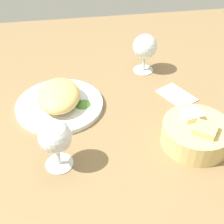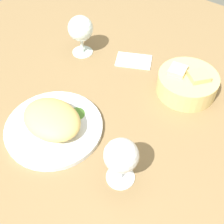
{
  "view_description": "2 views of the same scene",
  "coord_description": "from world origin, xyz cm",
  "px_view_note": "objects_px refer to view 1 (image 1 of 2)",
  "views": [
    {
      "loc": [
        62.79,
        -10.77,
        54.2
      ],
      "look_at": [
        5.09,
        -1.16,
        5.57
      ],
      "focal_mm": 48.18,
      "sensor_mm": 36.0,
      "label": 1
    },
    {
      "loc": [
        33.87,
        -42.69,
        59.95
      ],
      "look_at": [
        4.74,
        -4.63,
        5.46
      ],
      "focal_mm": 47.61,
      "sensor_mm": 36.0,
      "label": 2
    }
  ],
  "objects_px": {
    "bread_basket": "(196,133)",
    "wine_glass_far": "(145,48)",
    "plate": "(60,105)",
    "folded_napkin": "(177,95)",
    "wine_glass_near": "(55,139)"
  },
  "relations": [
    {
      "from": "wine_glass_far",
      "to": "plate",
      "type": "bearing_deg",
      "value": -61.76
    },
    {
      "from": "bread_basket",
      "to": "plate",
      "type": "bearing_deg",
      "value": -121.3
    },
    {
      "from": "bread_basket",
      "to": "wine_glass_near",
      "type": "distance_m",
      "value": 0.34
    },
    {
      "from": "plate",
      "to": "folded_napkin",
      "type": "xyz_separation_m",
      "value": [
        0.01,
        0.35,
        -0.0
      ]
    },
    {
      "from": "plate",
      "to": "wine_glass_near",
      "type": "bearing_deg",
      "value": -2.04
    },
    {
      "from": "wine_glass_far",
      "to": "folded_napkin",
      "type": "bearing_deg",
      "value": 22.09
    },
    {
      "from": "wine_glass_far",
      "to": "folded_napkin",
      "type": "relative_size",
      "value": 1.17
    },
    {
      "from": "wine_glass_near",
      "to": "folded_napkin",
      "type": "xyz_separation_m",
      "value": [
        -0.21,
        0.36,
        -0.08
      ]
    },
    {
      "from": "plate",
      "to": "bread_basket",
      "type": "xyz_separation_m",
      "value": [
        0.2,
        0.33,
        0.02
      ]
    },
    {
      "from": "bread_basket",
      "to": "wine_glass_far",
      "type": "bearing_deg",
      "value": -173.07
    },
    {
      "from": "wine_glass_near",
      "to": "folded_napkin",
      "type": "distance_m",
      "value": 0.42
    },
    {
      "from": "plate",
      "to": "bread_basket",
      "type": "distance_m",
      "value": 0.38
    },
    {
      "from": "plate",
      "to": "wine_glass_far",
      "type": "bearing_deg",
      "value": 118.24
    },
    {
      "from": "folded_napkin",
      "to": "bread_basket",
      "type": "bearing_deg",
      "value": -33.14
    },
    {
      "from": "plate",
      "to": "wine_glass_far",
      "type": "relative_size",
      "value": 1.92
    }
  ]
}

